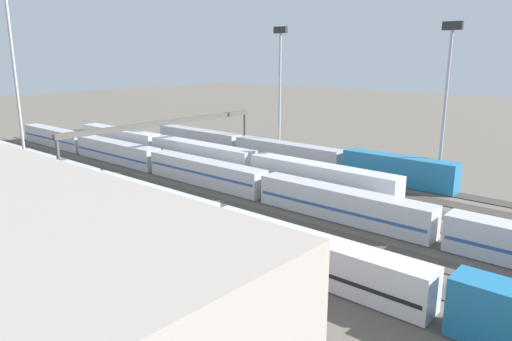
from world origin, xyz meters
The scene contains 17 objects.
ground_plane centered at (0.00, 0.00, 0.00)m, with size 400.00×400.00×0.00m, color #60594F.
track_bed_0 centered at (0.00, -17.50, 0.06)m, with size 140.00×2.80×0.12m, color #3D3833.
track_bed_1 centered at (0.00, -12.50, 0.06)m, with size 140.00×2.80×0.12m, color #3D3833.
track_bed_2 centered at (0.00, -7.50, 0.06)m, with size 140.00×2.80×0.12m, color #4C443D.
track_bed_3 centered at (0.00, -2.50, 0.06)m, with size 140.00×2.80×0.12m, color #4C443D.
track_bed_4 centered at (0.00, 2.50, 0.06)m, with size 140.00×2.80×0.12m, color #4C443D.
track_bed_5 centered at (0.00, 7.50, 0.06)m, with size 140.00×2.80×0.12m, color #4C443D.
track_bed_6 centered at (0.00, 12.50, 0.06)m, with size 140.00×2.80×0.12m, color #4C443D.
track_bed_7 centered at (0.00, 17.50, 0.06)m, with size 140.00×2.80×0.12m, color #4C443D.
train_on_track_0 centered at (3.64, -17.50, 2.11)m, with size 66.40×3.00×4.40m.
train_on_track_4 centered at (2.63, 2.50, 2.01)m, with size 119.80×3.06×3.80m.
train_on_track_3 centered at (8.98, -2.50, 2.60)m, with size 71.40×3.06×5.00m.
train_on_track_7 centered at (-0.82, 17.50, 2.05)m, with size 114.80×3.06×4.40m.
light_mast_0 centered at (6.46, -20.72, 15.97)m, with size 2.80×0.70×24.72m.
light_mast_1 centered at (25.28, 19.82, 19.62)m, with size 2.80×0.70×31.42m.
light_mast_2 centered at (-24.91, -20.15, 15.70)m, with size 2.80×0.70×24.22m.
signal_gantry centered at (14.54, 0.00, 7.73)m, with size 0.70×40.00×8.80m.
Camera 1 is at (-49.50, 50.14, 19.53)m, focal length 32.96 mm.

